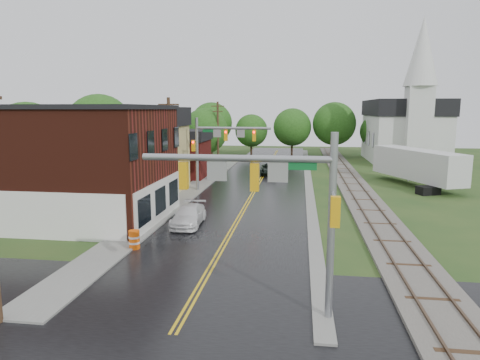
% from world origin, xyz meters
% --- Properties ---
extents(ground, '(160.00, 160.00, 0.00)m').
position_xyz_m(ground, '(0.00, 0.00, 0.00)').
color(ground, '#234219').
rests_on(ground, ground).
extents(main_road, '(10.00, 90.00, 0.02)m').
position_xyz_m(main_road, '(0.00, 30.00, 0.00)').
color(main_road, black).
rests_on(main_road, ground).
extents(cross_road, '(60.00, 9.00, 0.02)m').
position_xyz_m(cross_road, '(0.00, 2.00, 0.00)').
color(cross_road, black).
rests_on(cross_road, ground).
extents(curb_right, '(0.80, 70.00, 0.12)m').
position_xyz_m(curb_right, '(5.40, 35.00, 0.00)').
color(curb_right, gray).
rests_on(curb_right, ground).
extents(sidewalk_left, '(2.40, 50.00, 0.12)m').
position_xyz_m(sidewalk_left, '(-6.20, 25.00, 0.00)').
color(sidewalk_left, gray).
rests_on(sidewalk_left, ground).
extents(brick_building, '(14.30, 10.30, 8.30)m').
position_xyz_m(brick_building, '(-12.48, 15.00, 4.15)').
color(brick_building, '#43180E').
rests_on(brick_building, ground).
extents(yellow_house, '(8.00, 7.00, 6.40)m').
position_xyz_m(yellow_house, '(-11.00, 26.00, 3.20)').
color(yellow_house, tan).
rests_on(yellow_house, ground).
extents(darkred_building, '(7.00, 6.00, 4.40)m').
position_xyz_m(darkred_building, '(-10.00, 35.00, 2.20)').
color(darkred_building, '#3F0F0C').
rests_on(darkred_building, ground).
extents(church, '(10.40, 18.40, 20.00)m').
position_xyz_m(church, '(20.00, 53.74, 5.83)').
color(church, silver).
rests_on(church, ground).
extents(railroad, '(3.20, 80.00, 0.30)m').
position_xyz_m(railroad, '(10.00, 35.00, 0.11)').
color(railroad, '#59544C').
rests_on(railroad, ground).
extents(traffic_signal_near, '(7.34, 0.30, 7.20)m').
position_xyz_m(traffic_signal_near, '(3.47, 2.00, 4.97)').
color(traffic_signal_near, gray).
rests_on(traffic_signal_near, ground).
extents(traffic_signal_far, '(7.34, 0.43, 7.20)m').
position_xyz_m(traffic_signal_far, '(-3.47, 27.00, 4.97)').
color(traffic_signal_far, gray).
rests_on(traffic_signal_far, ground).
extents(utility_pole_b, '(1.80, 0.28, 9.00)m').
position_xyz_m(utility_pole_b, '(-6.80, 22.00, 4.72)').
color(utility_pole_b, '#382616').
rests_on(utility_pole_b, ground).
extents(utility_pole_c, '(1.80, 0.28, 9.00)m').
position_xyz_m(utility_pole_c, '(-6.80, 44.00, 4.72)').
color(utility_pole_c, '#382616').
rests_on(utility_pole_c, ground).
extents(tree_left_a, '(6.80, 6.80, 8.67)m').
position_xyz_m(tree_left_a, '(-19.85, 21.90, 5.11)').
color(tree_left_a, black).
rests_on(tree_left_a, ground).
extents(tree_left_b, '(7.60, 7.60, 9.69)m').
position_xyz_m(tree_left_b, '(-17.85, 31.90, 5.72)').
color(tree_left_b, black).
rests_on(tree_left_b, ground).
extents(tree_left_c, '(6.00, 6.00, 7.65)m').
position_xyz_m(tree_left_c, '(-13.85, 39.90, 4.51)').
color(tree_left_c, black).
rests_on(tree_left_c, ground).
extents(tree_left_e, '(6.40, 6.40, 8.16)m').
position_xyz_m(tree_left_e, '(-8.85, 45.90, 4.81)').
color(tree_left_e, black).
rests_on(tree_left_e, ground).
extents(suv_dark, '(2.47, 5.01, 1.37)m').
position_xyz_m(suv_dark, '(0.80, 38.30, 0.68)').
color(suv_dark, black).
rests_on(suv_dark, ground).
extents(sedan_silver, '(1.87, 4.14, 1.32)m').
position_xyz_m(sedan_silver, '(2.17, 37.09, 0.66)').
color(sedan_silver, '#9F9FA3').
rests_on(sedan_silver, ground).
extents(pickup_white, '(2.06, 4.74, 1.36)m').
position_xyz_m(pickup_white, '(-3.20, 14.44, 0.68)').
color(pickup_white, white).
rests_on(pickup_white, ground).
extents(semi_trailer, '(7.11, 12.29, 3.85)m').
position_xyz_m(semi_trailer, '(16.51, 32.64, 2.29)').
color(semi_trailer, black).
rests_on(semi_trailer, ground).
extents(construction_barrel, '(0.70, 0.70, 1.10)m').
position_xyz_m(construction_barrel, '(-5.00, 9.00, 0.55)').
color(construction_barrel, '#F65A0A').
rests_on(construction_barrel, ground).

